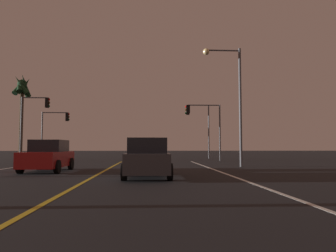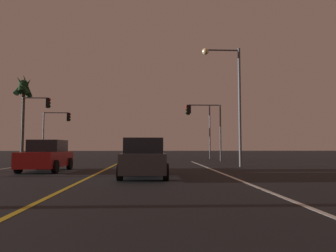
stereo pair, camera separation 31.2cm
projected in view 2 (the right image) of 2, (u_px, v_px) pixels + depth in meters
lane_edge_right at (256, 187)px, 10.58m from camera, size 0.16×35.58×0.01m
lane_center_divider at (68, 188)px, 10.29m from camera, size 0.16×35.58×0.01m
car_oncoming at (47, 156)px, 17.13m from camera, size 2.02×4.30×1.70m
car_lead_same_lane at (144, 158)px, 13.74m from camera, size 2.02×4.30×1.70m
traffic_light_near_right at (203, 119)px, 29.11m from camera, size 3.31×0.36×5.21m
traffic_light_near_left at (35, 114)px, 28.43m from camera, size 2.55×0.36×5.77m
traffic_light_far_right at (200, 119)px, 34.65m from camera, size 2.55×0.36×5.93m
traffic_light_far_left at (57, 124)px, 33.90m from camera, size 2.94×0.36×5.01m
street_lamp_right_far at (231, 90)px, 21.08m from camera, size 2.58×0.44×7.95m
palm_tree_left_far at (23, 93)px, 31.12m from camera, size 1.83×1.97×8.43m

